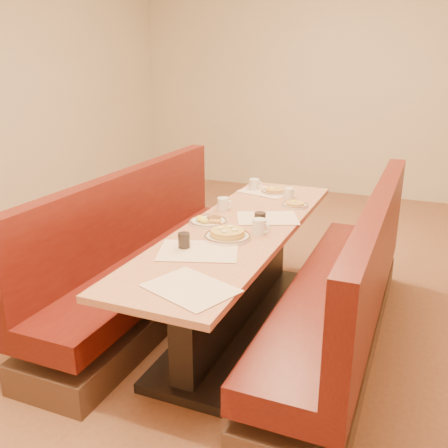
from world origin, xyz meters
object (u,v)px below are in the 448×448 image
at_px(booth_left, 147,264).
at_px(soda_tumbler_near, 184,241).
at_px(soda_tumbler_mid, 260,220).
at_px(booth_right, 345,298).
at_px(coffee_mug_b, 224,204).
at_px(coffee_mug_c, 289,193).
at_px(eggs_plate, 208,221).
at_px(pancake_plate, 227,235).
at_px(coffee_mug_a, 260,226).
at_px(coffee_mug_d, 255,184).
at_px(diner_table, 238,278).

bearing_deg(booth_left, soda_tumbler_near, -40.69).
bearing_deg(soda_tumbler_mid, booth_left, -177.31).
height_order(booth_left, booth_right, same).
height_order(booth_right, coffee_mug_b, booth_right).
bearing_deg(coffee_mug_b, coffee_mug_c, 56.96).
relative_size(booth_right, coffee_mug_b, 20.46).
bearing_deg(booth_right, eggs_plate, -179.59).
xyz_separation_m(pancake_plate, eggs_plate, (-0.24, 0.23, -0.01)).
relative_size(pancake_plate, coffee_mug_a, 2.32).
relative_size(booth_right, coffee_mug_c, 22.83).
relative_size(booth_left, coffee_mug_d, 20.46).
relative_size(diner_table, booth_left, 1.00).
distance_m(coffee_mug_c, soda_tumbler_mid, 0.78).
height_order(pancake_plate, coffee_mug_b, coffee_mug_b).
relative_size(coffee_mug_a, coffee_mug_c, 1.18).
bearing_deg(coffee_mug_c, coffee_mug_d, 150.02).
height_order(diner_table, soda_tumbler_near, soda_tumbler_near).
bearing_deg(pancake_plate, booth_left, 162.56).
height_order(booth_left, eggs_plate, booth_left).
height_order(eggs_plate, soda_tumbler_mid, soda_tumbler_mid).
xyz_separation_m(pancake_plate, coffee_mug_d, (-0.25, 1.21, 0.02)).
relative_size(coffee_mug_a, coffee_mug_d, 1.06).
xyz_separation_m(booth_left, soda_tumbler_near, (0.57, -0.49, 0.44)).
bearing_deg(coffee_mug_c, soda_tumbler_near, -107.64).
xyz_separation_m(coffee_mug_a, soda_tumbler_mid, (-0.04, 0.12, 0.00)).
height_order(coffee_mug_a, coffee_mug_c, coffee_mug_a).
height_order(coffee_mug_b, soda_tumbler_near, soda_tumbler_near).
bearing_deg(booth_right, coffee_mug_a, -172.09).
distance_m(booth_left, pancake_plate, 0.88).
bearing_deg(diner_table, coffee_mug_d, 103.40).
bearing_deg(booth_right, booth_left, 180.00).
xyz_separation_m(coffee_mug_a, coffee_mug_d, (-0.41, 1.06, -0.00)).
bearing_deg(coffee_mug_d, soda_tumbler_mid, -63.17).
distance_m(diner_table, soda_tumbler_near, 0.67).
height_order(coffee_mug_b, coffee_mug_c, coffee_mug_b).
bearing_deg(booth_left, coffee_mug_d, 63.00).
height_order(coffee_mug_a, soda_tumbler_mid, soda_tumbler_mid).
bearing_deg(soda_tumbler_mid, coffee_mug_c, 91.25).
xyz_separation_m(coffee_mug_c, coffee_mug_d, (-0.35, 0.16, 0.00)).
bearing_deg(diner_table, pancake_plate, -86.48).
height_order(soda_tumbler_near, soda_tumbler_mid, soda_tumbler_mid).
height_order(diner_table, booth_right, booth_right).
distance_m(coffee_mug_a, coffee_mug_c, 0.90).
height_order(pancake_plate, coffee_mug_d, coffee_mug_d).
bearing_deg(diner_table, soda_tumbler_mid, 16.84).
bearing_deg(pancake_plate, coffee_mug_b, 114.98).
xyz_separation_m(coffee_mug_a, soda_tumbler_near, (-0.33, -0.42, -0.00)).
relative_size(pancake_plate, soda_tumbler_near, 3.10).
relative_size(diner_table, eggs_plate, 9.51).
height_order(coffee_mug_b, soda_tumbler_mid, soda_tumbler_mid).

